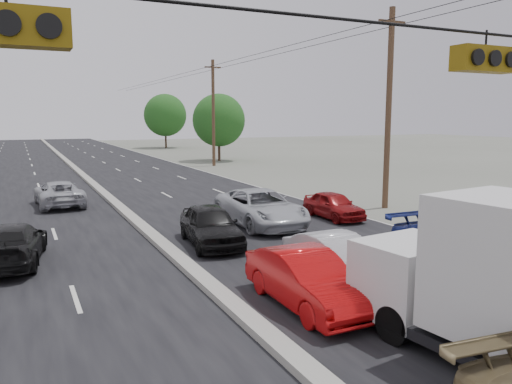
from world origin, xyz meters
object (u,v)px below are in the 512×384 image
(queue_car_c, at_px, (261,208))
(queue_car_d, at_px, (470,254))
(utility_pole_right_b, at_px, (389,108))
(utility_pole_right_c, at_px, (213,112))
(queue_car_a, at_px, (211,226))
(oncoming_far, at_px, (59,194))
(red_sedan, at_px, (307,280))
(oncoming_near, at_px, (10,244))
(tree_right_mid, at_px, (219,120))
(queue_car_e, at_px, (334,206))
(tree_right_far, at_px, (165,115))
(queue_car_b, at_px, (339,260))

(queue_car_c, distance_m, queue_car_d, 9.45)
(utility_pole_right_b, bearing_deg, utility_pole_right_c, 90.00)
(utility_pole_right_b, xyz_separation_m, queue_car_a, (-10.82, -3.30, -4.38))
(utility_pole_right_c, xyz_separation_m, oncoming_far, (-15.21, -17.23, -4.45))
(red_sedan, bearing_deg, queue_car_d, -2.74)
(queue_car_a, bearing_deg, oncoming_near, -177.21)
(red_sedan, bearing_deg, queue_car_a, 90.28)
(tree_right_mid, relative_size, red_sedan, 1.70)
(red_sedan, distance_m, queue_car_e, 11.11)
(queue_car_e, xyz_separation_m, oncoming_far, (-11.20, 8.97, 0.04))
(utility_pole_right_b, xyz_separation_m, queue_car_c, (-7.69, -1.07, -4.34))
(tree_right_mid, relative_size, oncoming_near, 1.56)
(queue_car_d, bearing_deg, red_sedan, 179.24)
(utility_pole_right_c, bearing_deg, tree_right_far, 83.35)
(oncoming_far, bearing_deg, queue_car_e, 138.55)
(red_sedan, xyz_separation_m, oncoming_near, (-6.61, 7.10, -0.03))
(queue_car_a, bearing_deg, queue_car_d, -46.32)
(utility_pole_right_b, relative_size, queue_car_e, 2.76)
(utility_pole_right_b, distance_m, queue_car_e, 6.14)
(red_sedan, bearing_deg, tree_right_far, 77.69)
(utility_pole_right_b, bearing_deg, tree_right_far, 86.36)
(utility_pole_right_c, relative_size, queue_car_b, 2.49)
(utility_pole_right_b, relative_size, queue_car_c, 1.81)
(utility_pole_right_b, distance_m, utility_pole_right_c, 25.00)
(queue_car_b, height_order, oncoming_near, same)
(queue_car_d, bearing_deg, utility_pole_right_b, 63.88)
(utility_pole_right_c, distance_m, queue_car_e, 26.88)
(oncoming_far, bearing_deg, tree_right_far, -114.36)
(red_sedan, bearing_deg, queue_car_c, 70.93)
(queue_car_e, bearing_deg, tree_right_far, 82.91)
(tree_right_mid, height_order, queue_car_b, tree_right_mid)
(queue_car_c, bearing_deg, tree_right_far, 79.48)
(utility_pole_right_c, xyz_separation_m, queue_car_c, (-7.69, -26.07, -4.34))
(tree_right_mid, relative_size, tree_right_far, 0.88)
(utility_pole_right_b, xyz_separation_m, queue_car_d, (-5.50, -10.26, -4.32))
(tree_right_mid, relative_size, oncoming_far, 1.50)
(oncoming_near, bearing_deg, utility_pole_right_c, -113.96)
(utility_pole_right_b, bearing_deg, tree_right_mid, 85.24)
(oncoming_far, bearing_deg, queue_car_c, 127.65)
(utility_pole_right_c, distance_m, tree_right_far, 30.20)
(queue_car_c, relative_size, queue_car_d, 1.01)
(tree_right_mid, bearing_deg, tree_right_far, 87.71)
(utility_pole_right_b, xyz_separation_m, tree_right_mid, (2.50, 30.00, -0.77))
(queue_car_a, relative_size, queue_car_b, 1.07)
(oncoming_near, bearing_deg, utility_pole_right_b, -162.55)
(utility_pole_right_b, xyz_separation_m, oncoming_far, (-15.21, 7.77, -4.45))
(red_sedan, bearing_deg, utility_pole_right_b, 42.91)
(queue_car_e, bearing_deg, queue_car_d, -98.79)
(utility_pole_right_b, height_order, queue_car_c, utility_pole_right_b)
(utility_pole_right_b, relative_size, queue_car_a, 2.33)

